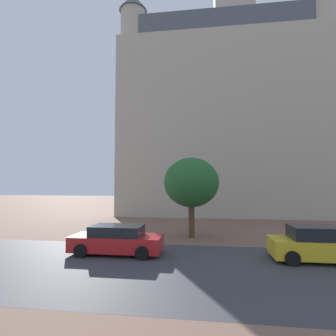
% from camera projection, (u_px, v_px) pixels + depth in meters
% --- Properties ---
extents(ground_plane, '(120.00, 120.00, 0.00)m').
position_uv_depth(ground_plane, '(173.00, 261.00, 12.23)').
color(ground_plane, brown).
extents(street_asphalt_strip, '(120.00, 8.39, 0.00)m').
position_uv_depth(street_asphalt_strip, '(171.00, 268.00, 11.24)').
color(street_asphalt_strip, '#38383D').
rests_on(street_asphalt_strip, ground_plane).
extents(landmark_building, '(23.53, 10.83, 41.56)m').
position_uv_depth(landmark_building, '(223.00, 111.00, 32.34)').
color(landmark_building, '#B2A893').
rests_on(landmark_building, ground_plane).
extents(car_red, '(4.60, 1.98, 1.43)m').
position_uv_depth(car_red, '(117.00, 240.00, 13.51)').
color(car_red, red).
rests_on(car_red, ground_plane).
extents(car_yellow, '(4.00, 1.97, 1.59)m').
position_uv_depth(car_yellow, '(316.00, 245.00, 12.22)').
color(car_yellow, gold).
rests_on(car_yellow, ground_plane).
extents(tree_curb_far, '(3.66, 3.66, 5.28)m').
position_uv_depth(tree_curb_far, '(191.00, 183.00, 17.73)').
color(tree_curb_far, '#4C3823').
rests_on(tree_curb_far, ground_plane).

